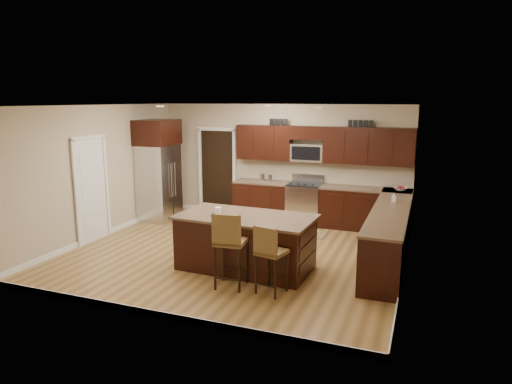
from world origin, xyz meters
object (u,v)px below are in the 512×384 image
at_px(range, 305,203).
at_px(refrigerator, 158,169).
at_px(island, 246,244).
at_px(stool_mid, 229,242).
at_px(stool_right, 269,252).

relative_size(range, refrigerator, 0.47).
relative_size(island, stool_mid, 1.96).
bearing_deg(island, refrigerator, 146.36).
xyz_separation_m(range, island, (-0.19, -3.13, -0.04)).
distance_m(island, stool_right, 1.12).
bearing_deg(range, island, -93.51).
height_order(island, stool_right, stool_right).
distance_m(range, stool_right, 4.01).
distance_m(island, refrigerator, 3.92).
bearing_deg(refrigerator, stool_mid, -44.28).
relative_size(stool_mid, stool_right, 1.13).
height_order(range, island, range).
distance_m(range, island, 3.13).
height_order(stool_mid, stool_right, stool_mid).
height_order(range, stool_right, range).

